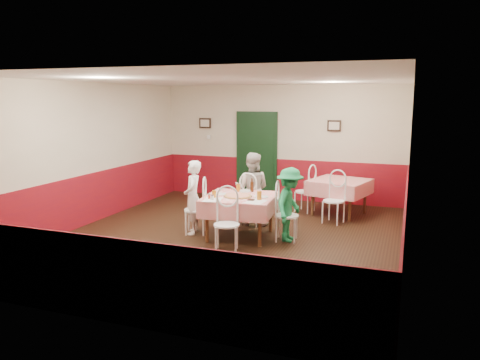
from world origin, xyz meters
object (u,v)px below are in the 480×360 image
(chair_left, at_px, (196,210))
(chair_second_a, at_px, (305,192))
(second_table, at_px, (339,197))
(chair_right, at_px, (287,216))
(glass_a, at_px, (214,194))
(wallet, at_px, (251,200))
(glass_b, at_px, (259,196))
(diner_far, at_px, (252,189))
(chair_second_b, at_px, (334,201))
(chair_far, at_px, (251,203))
(beer_bottle, at_px, (252,186))
(pizza, at_px, (238,196))
(diner_left, at_px, (193,197))
(chair_near, at_px, (227,225))
(diner_right, at_px, (290,205))
(glass_c, at_px, (238,188))
(main_table, at_px, (240,217))

(chair_left, xyz_separation_m, chair_second_a, (1.53, 2.37, 0.00))
(chair_left, distance_m, chair_second_a, 2.82)
(second_table, distance_m, chair_right, 2.30)
(chair_left, height_order, glass_a, chair_left)
(chair_right, distance_m, wallet, 0.72)
(chair_second_a, bearing_deg, glass_b, 9.20)
(chair_second_a, bearing_deg, chair_left, -17.66)
(chair_second_a, relative_size, diner_far, 0.62)
(chair_second_a, bearing_deg, chair_second_b, 60.19)
(chair_second_a, height_order, glass_b, glass_b)
(chair_far, height_order, beer_bottle, beer_bottle)
(chair_second_a, bearing_deg, pizza, -1.20)
(chair_far, relative_size, diner_left, 0.66)
(chair_second_b, relative_size, wallet, 8.18)
(glass_a, xyz_separation_m, beer_bottle, (0.45, 0.73, 0.05))
(glass_b, xyz_separation_m, wallet, (-0.12, -0.09, -0.07))
(chair_near, relative_size, chair_second_b, 1.00)
(chair_far, relative_size, chair_second_b, 1.00)
(beer_bottle, distance_m, diner_far, 0.51)
(glass_b, distance_m, diner_far, 1.21)
(glass_b, bearing_deg, diner_right, 30.28)
(chair_far, relative_size, pizza, 1.86)
(second_table, height_order, glass_c, glass_c)
(diner_far, bearing_deg, wallet, 103.18)
(chair_far, relative_size, glass_c, 6.51)
(chair_left, bearing_deg, beer_bottle, 102.23)
(glass_a, height_order, diner_far, diner_far)
(chair_far, bearing_deg, pizza, 94.90)
(diner_far, bearing_deg, main_table, 90.17)
(chair_left, xyz_separation_m, glass_a, (0.47, -0.22, 0.37))
(wallet, bearing_deg, chair_left, 164.54)
(chair_second_a, distance_m, pizza, 2.50)
(glass_b, bearing_deg, main_table, 155.35)
(chair_right, height_order, chair_second_a, same)
(second_table, bearing_deg, diner_left, -134.45)
(chair_near, relative_size, diner_left, 0.66)
(chair_second_b, distance_m, diner_far, 1.67)
(pizza, height_order, diner_far, diner_far)
(diner_right, bearing_deg, wallet, 125.28)
(glass_b, bearing_deg, second_table, 67.90)
(chair_far, distance_m, chair_second_a, 1.64)
(chair_left, xyz_separation_m, diner_left, (-0.05, -0.00, 0.23))
(chair_second_a, height_order, diner_right, diner_right)
(chair_right, xyz_separation_m, diner_right, (0.05, 0.00, 0.20))
(wallet, xyz_separation_m, diner_right, (0.59, 0.37, -0.12))
(chair_right, distance_m, glass_c, 1.13)
(main_table, bearing_deg, beer_bottle, 79.86)
(chair_second_b, height_order, glass_b, glass_b)
(chair_far, distance_m, diner_right, 1.25)
(chair_second_a, bearing_deg, diner_far, -13.51)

